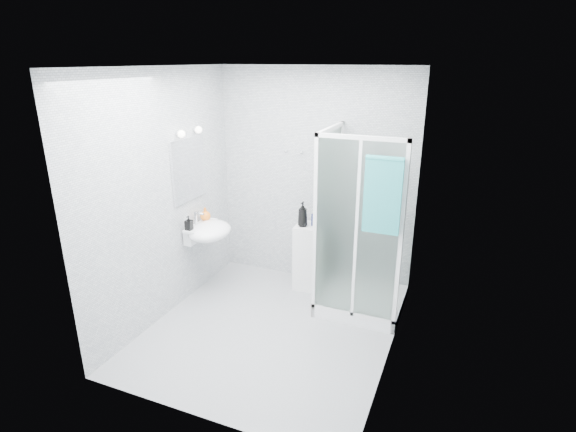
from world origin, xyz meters
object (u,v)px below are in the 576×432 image
at_px(shower_enclosure, 354,272).
at_px(soap_dispenser_black, 189,223).
at_px(storage_cabinet, 310,257).
at_px(soap_dispenser_orange, 205,214).
at_px(hand_towel, 383,194).
at_px(shampoo_bottle_b, 317,217).
at_px(wall_basin, 208,231).
at_px(shampoo_bottle_a, 303,214).

distance_m(shower_enclosure, soap_dispenser_black, 1.91).
bearing_deg(storage_cabinet, soap_dispenser_orange, -161.55).
relative_size(hand_towel, shampoo_bottle_b, 3.39).
bearing_deg(wall_basin, hand_towel, -2.47).
bearing_deg(soap_dispenser_orange, shower_enclosure, 5.53).
bearing_deg(shampoo_bottle_a, hand_towel, -31.63).
bearing_deg(storage_cabinet, hand_towel, -38.62).
relative_size(storage_cabinet, hand_towel, 1.09).
xyz_separation_m(shower_enclosure, soap_dispenser_orange, (-1.77, -0.17, 0.49)).
distance_m(shower_enclosure, shampoo_bottle_b, 0.78).
xyz_separation_m(shampoo_bottle_a, shampoo_bottle_b, (0.15, 0.08, -0.04)).
height_order(shampoo_bottle_a, soap_dispenser_black, shampoo_bottle_a).
relative_size(shower_enclosure, storage_cabinet, 2.48).
bearing_deg(hand_towel, wall_basin, 177.53).
distance_m(storage_cabinet, shampoo_bottle_b, 0.52).
xyz_separation_m(hand_towel, soap_dispenser_black, (-2.09, -0.11, -0.54)).
relative_size(shower_enclosure, shampoo_bottle_b, 9.17).
bearing_deg(shampoo_bottle_a, shampoo_bottle_b, 27.32).
height_order(soap_dispenser_orange, soap_dispenser_black, soap_dispenser_black).
bearing_deg(shampoo_bottle_a, wall_basin, -150.46).
xyz_separation_m(wall_basin, hand_towel, (1.97, -0.09, 0.69)).
bearing_deg(soap_dispenser_orange, shampoo_bottle_a, 20.32).
distance_m(shower_enclosure, shampoo_bottle_a, 0.89).
height_order(shower_enclosure, shampoo_bottle_a, shower_enclosure).
distance_m(soap_dispenser_orange, soap_dispenser_black, 0.33).
xyz_separation_m(storage_cabinet, hand_towel, (0.94, -0.68, 1.08)).
distance_m(shampoo_bottle_a, soap_dispenser_orange, 1.14).
bearing_deg(soap_dispenser_black, shower_enclosure, 15.94).
height_order(shower_enclosure, soap_dispenser_black, shower_enclosure).
bearing_deg(wall_basin, shower_enclosure, 10.81).
distance_m(shower_enclosure, wall_basin, 1.72).
bearing_deg(shampoo_bottle_b, storage_cabinet, -160.13).
distance_m(wall_basin, soap_dispenser_orange, 0.23).
height_order(wall_basin, soap_dispenser_orange, soap_dispenser_orange).
xyz_separation_m(hand_towel, shampoo_bottle_b, (-0.87, 0.70, -0.57)).
xyz_separation_m(shampoo_bottle_a, soap_dispenser_black, (-1.07, -0.73, -0.01)).
relative_size(shower_enclosure, hand_towel, 2.70).
height_order(storage_cabinet, shampoo_bottle_b, shampoo_bottle_b).
bearing_deg(shower_enclosure, soap_dispenser_black, -164.06).
bearing_deg(wall_basin, storage_cabinet, 29.87).
distance_m(wall_basin, shampoo_bottle_a, 1.11).
bearing_deg(hand_towel, shampoo_bottle_a, 148.37).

